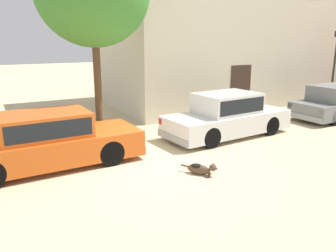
{
  "coord_description": "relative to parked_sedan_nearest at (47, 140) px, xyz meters",
  "views": [
    {
      "loc": [
        -3.54,
        -7.53,
        3.19
      ],
      "look_at": [
        0.7,
        0.2,
        0.9
      ],
      "focal_mm": 35.95,
      "sensor_mm": 36.0,
      "label": 1
    }
  ],
  "objects": [
    {
      "name": "ground_plane",
      "position": [
        2.31,
        -1.09,
        -0.7
      ],
      "size": [
        80.0,
        80.0,
        0.0
      ],
      "primitive_type": "plane",
      "color": "#CCB78E"
    },
    {
      "name": "parked_sedan_nearest",
      "position": [
        0.0,
        0.0,
        0.0
      ],
      "size": [
        4.86,
        1.84,
        1.42
      ],
      "rotation": [
        0.0,
        0.0,
        0.03
      ],
      "color": "#D15619",
      "rests_on": "ground_plane"
    },
    {
      "name": "parked_sedan_second",
      "position": [
        5.79,
        0.06,
        0.02
      ],
      "size": [
        4.65,
        1.99,
        1.46
      ],
      "rotation": [
        0.0,
        0.0,
        0.07
      ],
      "color": "silver",
      "rests_on": "ground_plane"
    },
    {
      "name": "apartment_block",
      "position": [
        10.52,
        5.75,
        3.45
      ],
      "size": [
        13.08,
        6.2,
        8.31
      ],
      "color": "beige",
      "rests_on": "ground_plane"
    },
    {
      "name": "stray_dog_spotted",
      "position": [
        3.12,
        -2.33,
        -0.55
      ],
      "size": [
        0.62,
        0.83,
        0.35
      ],
      "rotation": [
        0.0,
        0.0,
        5.33
      ],
      "color": "brown",
      "rests_on": "ground_plane"
    },
    {
      "name": "street_lamp",
      "position": [
        13.59,
        1.83,
        1.6
      ],
      "size": [
        0.22,
        0.22,
        3.56
      ],
      "color": "#2D2B28",
      "rests_on": "ground_plane"
    }
  ]
}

